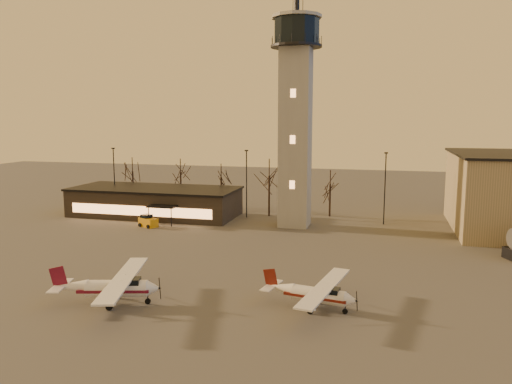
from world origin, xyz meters
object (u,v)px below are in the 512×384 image
(control_tower, at_px, (296,107))
(terminal, at_px, (155,201))
(cessna_rear, at_px, (119,291))
(service_cart, at_px, (148,222))
(cessna_front, at_px, (320,298))

(control_tower, distance_m, terminal, 26.24)
(cessna_rear, height_order, service_cart, cessna_rear)
(control_tower, relative_size, service_cart, 10.92)
(terminal, height_order, cessna_front, terminal)
(control_tower, bearing_deg, service_cart, -163.47)
(control_tower, height_order, cessna_front, control_tower)
(cessna_rear, distance_m, service_cart, 29.14)
(terminal, relative_size, service_cart, 8.51)
(terminal, relative_size, cessna_rear, 2.20)
(cessna_rear, bearing_deg, terminal, 96.17)
(cessna_rear, xyz_separation_m, service_cart, (-11.03, 26.97, -0.46))
(cessna_rear, bearing_deg, service_cart, 96.89)
(control_tower, height_order, terminal, control_tower)
(control_tower, relative_size, cessna_front, 3.18)
(terminal, bearing_deg, control_tower, -5.15)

